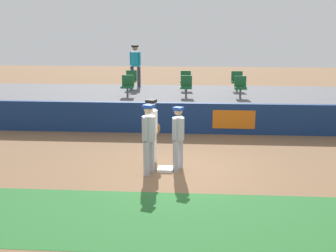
# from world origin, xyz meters

# --- Properties ---
(ground_plane) EXTENTS (60.00, 60.00, 0.00)m
(ground_plane) POSITION_xyz_m (0.00, 0.00, 0.00)
(ground_plane) COLOR brown
(grass_foreground_strip) EXTENTS (18.00, 2.80, 0.01)m
(grass_foreground_strip) POSITION_xyz_m (0.00, -3.00, 0.00)
(grass_foreground_strip) COLOR #26662B
(grass_foreground_strip) RESTS_ON ground_plane
(first_base) EXTENTS (0.40, 0.40, 0.08)m
(first_base) POSITION_xyz_m (-0.27, -0.03, 0.04)
(first_base) COLOR white
(first_base) RESTS_ON ground_plane
(player_fielder_home) EXTENTS (0.47, 0.53, 1.83)m
(player_fielder_home) POSITION_xyz_m (-0.69, 0.55, 1.06)
(player_fielder_home) COLOR white
(player_fielder_home) RESTS_ON ground_plane
(player_runner_visitor) EXTENTS (0.44, 0.50, 1.84)m
(player_runner_visitor) POSITION_xyz_m (-0.68, -0.30, 1.07)
(player_runner_visitor) COLOR #9EA3AD
(player_runner_visitor) RESTS_ON ground_plane
(player_coach_visitor) EXTENTS (0.43, 0.45, 1.72)m
(player_coach_visitor) POSITION_xyz_m (0.07, 0.07, 1.00)
(player_coach_visitor) COLOR #9EA3AD
(player_coach_visitor) RESTS_ON ground_plane
(field_wall) EXTENTS (18.00, 0.26, 1.11)m
(field_wall) POSITION_xyz_m (0.01, 4.19, 0.55)
(field_wall) COLOR navy
(field_wall) RESTS_ON ground_plane
(bleacher_platform) EXTENTS (18.00, 4.80, 1.07)m
(bleacher_platform) POSITION_xyz_m (0.00, 6.76, 0.53)
(bleacher_platform) COLOR #59595E
(bleacher_platform) RESTS_ON ground_plane
(seat_back_center) EXTENTS (0.44, 0.44, 0.84)m
(seat_back_center) POSITION_xyz_m (0.02, 7.43, 1.54)
(seat_back_center) COLOR #4C4C51
(seat_back_center) RESTS_ON bleacher_platform
(seat_front_center) EXTENTS (0.44, 0.44, 0.84)m
(seat_front_center) POSITION_xyz_m (0.10, 5.63, 1.54)
(seat_front_center) COLOR #4C4C51
(seat_front_center) RESTS_ON bleacher_platform
(seat_back_left) EXTENTS (0.46, 0.44, 0.84)m
(seat_back_left) POSITION_xyz_m (-2.34, 7.43, 1.54)
(seat_back_left) COLOR #4C4C51
(seat_back_left) RESTS_ON bleacher_platform
(seat_front_right) EXTENTS (0.45, 0.44, 0.84)m
(seat_front_right) POSITION_xyz_m (2.18, 5.63, 1.54)
(seat_front_right) COLOR #4C4C51
(seat_front_right) RESTS_ON bleacher_platform
(seat_front_left) EXTENTS (0.48, 0.44, 0.84)m
(seat_front_left) POSITION_xyz_m (-2.19, 5.63, 1.54)
(seat_front_left) COLOR #4C4C51
(seat_front_left) RESTS_ON bleacher_platform
(seat_back_right) EXTENTS (0.47, 0.44, 0.84)m
(seat_back_right) POSITION_xyz_m (2.20, 7.43, 1.54)
(seat_back_right) COLOR #4C4C51
(seat_back_right) RESTS_ON bleacher_platform
(spectator_hooded) EXTENTS (0.51, 0.43, 1.87)m
(spectator_hooded) POSITION_xyz_m (-2.32, 8.56, 2.15)
(spectator_hooded) COLOR #33384C
(spectator_hooded) RESTS_ON bleacher_platform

